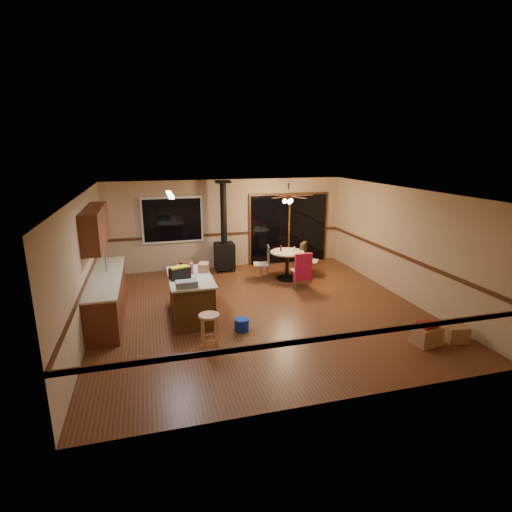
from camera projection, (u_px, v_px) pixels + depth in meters
name	position (u px, v px, depth m)	size (l,w,h in m)	color
floor	(260.00, 309.00, 8.88)	(7.00, 7.00, 0.00)	#5A2E19
ceiling	(260.00, 192.00, 8.20)	(7.00, 7.00, 0.00)	silver
wall_back	(228.00, 224.00, 11.80)	(7.00, 7.00, 0.00)	tan
wall_front	(331.00, 317.00, 5.28)	(7.00, 7.00, 0.00)	tan
wall_left	(84.00, 265.00, 7.66)	(7.00, 7.00, 0.00)	tan
wall_right	(402.00, 243.00, 9.43)	(7.00, 7.00, 0.00)	tan
chair_rail	(260.00, 266.00, 8.62)	(7.00, 7.00, 0.08)	#472411
window	(172.00, 220.00, 11.30)	(1.72, 0.10, 1.32)	black
sliding_door	(289.00, 229.00, 12.30)	(2.52, 0.10, 2.10)	black
lower_cabinets	(108.00, 297.00, 8.43)	(0.60, 3.00, 0.86)	#5F2B18
countertop	(105.00, 277.00, 8.31)	(0.64, 3.04, 0.04)	#C1B695
upper_cabinets	(95.00, 227.00, 8.20)	(0.35, 2.00, 0.80)	#5F2B18
kitchen_island	(191.00, 296.00, 8.39)	(0.88, 1.68, 0.90)	#492E12
wood_stove	(224.00, 246.00, 11.48)	(0.55, 0.50, 2.52)	black
ceiling_fan	(288.00, 198.00, 10.35)	(0.24, 0.24, 0.55)	brown
fluorescent_strip	(170.00, 195.00, 8.04)	(0.10, 1.20, 0.04)	white
toolbox_grey	(187.00, 284.00, 7.60)	(0.41, 0.23, 0.13)	slate
toolbox_black	(180.00, 273.00, 8.10)	(0.41, 0.21, 0.22)	black
toolbox_yellow_lid	(179.00, 267.00, 8.07)	(0.36, 0.19, 0.03)	gold
box_on_island	(204.00, 267.00, 8.57)	(0.20, 0.28, 0.19)	#9E6E46
bottle_dark	(181.00, 268.00, 8.37)	(0.07, 0.07, 0.25)	black
bottle_pink	(192.00, 269.00, 8.40)	(0.07, 0.07, 0.23)	#D84C8C
bottle_white	(178.00, 269.00, 8.51)	(0.05, 0.05, 0.16)	white
bar_stool	(210.00, 332.00, 7.03)	(0.36, 0.36, 0.67)	tan
blue_bucket	(242.00, 325.00, 7.83)	(0.29, 0.29, 0.24)	#0C2BAE
dining_table	(287.00, 260.00, 10.79)	(0.91, 0.91, 0.78)	black
glass_red	(281.00, 248.00, 10.76)	(0.06, 0.06, 0.16)	#590C14
glass_cream	(294.00, 249.00, 10.71)	(0.05, 0.05, 0.13)	beige
chair_left	(265.00, 259.00, 10.70)	(0.47, 0.47, 0.51)	#C4AB91
chair_near	(303.00, 267.00, 9.98)	(0.44, 0.47, 0.70)	#C4AB91
chair_right	(304.00, 255.00, 11.06)	(0.62, 0.60, 0.70)	#C4AB91
box_under_window	(185.00, 267.00, 11.38)	(0.45, 0.36, 0.36)	#9E6E46
box_corner_a	(426.00, 335.00, 7.27)	(0.45, 0.38, 0.34)	#9E6E46
box_corner_b	(456.00, 333.00, 7.38)	(0.38, 0.32, 0.30)	#9E6E46
box_small_red	(427.00, 325.00, 7.22)	(0.30, 0.25, 0.08)	maroon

